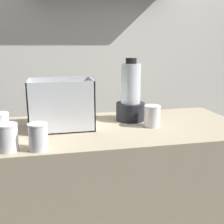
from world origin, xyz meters
name	(u,v)px	position (x,y,z in m)	size (l,w,h in m)	color
counter	(112,203)	(0.00, 0.00, 0.45)	(1.40, 0.64, 0.90)	tan
back_wall_unit	(91,51)	(0.00, 0.77, 1.27)	(2.60, 0.24, 2.50)	silver
carrot_display_bin	(61,113)	(-0.26, 0.04, 0.98)	(0.32, 0.21, 0.25)	white
blender_pitcher	(131,97)	(0.13, 0.11, 1.03)	(0.16, 0.16, 0.35)	black
juice_cup_orange_far_left	(0,129)	(-0.53, -0.12, 0.96)	(0.08, 0.08, 0.13)	white
juice_cup_carrot_left	(7,139)	(-0.49, -0.24, 0.95)	(0.09, 0.09, 0.11)	white
juice_cup_orange_middle	(38,138)	(-0.36, -0.26, 0.95)	(0.08, 0.08, 0.11)	white
juice_cup_orange_right	(152,117)	(0.21, -0.04, 0.95)	(0.09, 0.09, 0.11)	white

